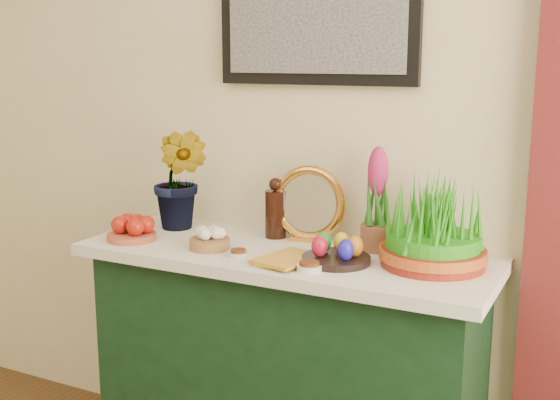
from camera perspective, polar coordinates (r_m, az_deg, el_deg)
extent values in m
cube|color=beige|center=(2.53, 1.71, 7.56)|extent=(4.00, 0.04, 2.70)
cube|color=black|center=(2.49, 2.97, 15.54)|extent=(0.74, 0.03, 0.54)
cube|color=#A5A5A5|center=(2.47, 2.80, 15.57)|extent=(0.66, 0.01, 0.46)
cube|color=#12331A|center=(2.53, 0.53, -14.23)|extent=(1.30, 0.45, 0.85)
cube|color=white|center=(2.37, 0.55, -4.52)|extent=(1.40, 0.55, 0.04)
imported|color=#266C1C|center=(2.62, -8.13, 3.03)|extent=(0.27, 0.23, 0.50)
cylinder|color=#AF4F33|center=(2.54, -11.97, -2.94)|extent=(0.19, 0.19, 0.02)
cylinder|color=#9D6D3F|center=(2.38, -5.74, -3.55)|extent=(0.18, 0.18, 0.04)
cylinder|color=black|center=(2.50, -0.37, -1.16)|extent=(0.07, 0.07, 0.17)
sphere|color=black|center=(2.48, -0.37, 1.29)|extent=(0.05, 0.05, 0.05)
cube|color=gold|center=(2.47, 2.21, -3.17)|extent=(0.11, 0.07, 0.02)
torus|color=gold|center=(2.46, 2.38, -0.26)|extent=(0.27, 0.09, 0.27)
cylinder|color=silver|center=(2.45, 2.33, -0.28)|extent=(0.21, 0.05, 0.20)
imported|color=gold|center=(2.26, -0.86, -4.42)|extent=(0.18, 0.23, 0.03)
cylinder|color=silver|center=(2.28, -3.40, -4.45)|extent=(0.06, 0.06, 0.02)
cylinder|color=#592D14|center=(2.28, -3.41, -4.14)|extent=(0.05, 0.05, 0.01)
cylinder|color=silver|center=(2.14, 2.39, -5.54)|extent=(0.08, 0.08, 0.02)
cylinder|color=#592D14|center=(2.13, 2.39, -5.16)|extent=(0.06, 0.06, 0.01)
cylinder|color=black|center=(2.22, 4.59, -4.83)|extent=(0.28, 0.28, 0.02)
ellipsoid|color=#B81232|center=(2.20, 3.23, -3.79)|extent=(0.05, 0.05, 0.07)
ellipsoid|color=#221AB6|center=(2.17, 5.34, -4.06)|extent=(0.05, 0.05, 0.07)
ellipsoid|color=yellow|center=(2.25, 5.03, -3.46)|extent=(0.05, 0.05, 0.07)
ellipsoid|color=#18862A|center=(2.25, 3.54, -3.43)|extent=(0.05, 0.05, 0.07)
ellipsoid|color=orange|center=(2.21, 6.12, -3.75)|extent=(0.05, 0.05, 0.07)
cylinder|color=brown|center=(2.37, 7.82, -3.03)|extent=(0.11, 0.11, 0.09)
ellipsoid|color=#CD296F|center=(2.32, 7.98, 2.33)|extent=(0.07, 0.07, 0.17)
cylinder|color=maroon|center=(2.23, 12.28, -4.54)|extent=(0.32, 0.32, 0.06)
cylinder|color=maroon|center=(2.23, 12.30, -4.25)|extent=(0.33, 0.33, 0.03)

